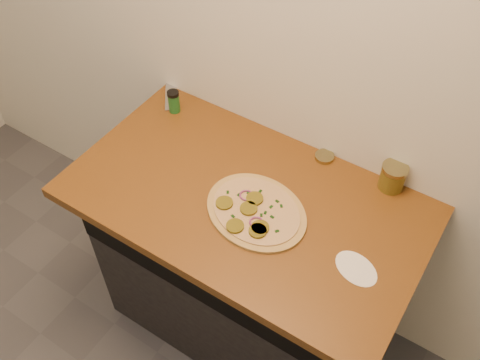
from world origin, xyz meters
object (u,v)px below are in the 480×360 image
Objects in this scene: pizza at (255,211)px; salsa_jar at (393,177)px; chefs_knife at (171,78)px; spice_shaker at (174,101)px.

pizza is 4.44× the size of salsa_jar.
chefs_knife is 0.21m from spice_shaker.
spice_shaker is (-0.53, 0.26, 0.04)m from pizza.
spice_shaker is at bearing 153.67° from pizza.
spice_shaker is (-0.85, -0.08, -0.00)m from salsa_jar.
spice_shaker is at bearing -174.40° from salsa_jar.
salsa_jar reaches higher than chefs_knife.
chefs_knife is at bearing 148.09° from pizza.
pizza is at bearing -31.91° from chefs_knife.
pizza is at bearing -26.33° from spice_shaker.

